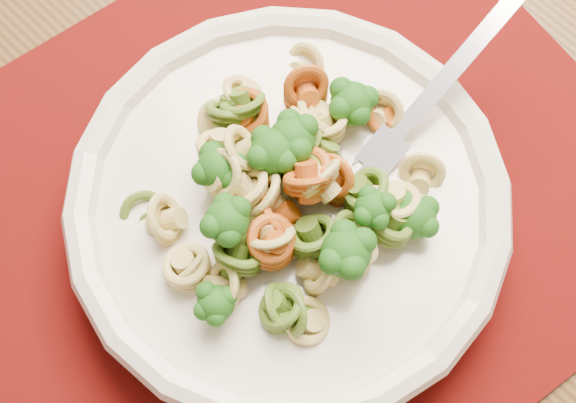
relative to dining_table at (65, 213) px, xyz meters
name	(u,v)px	position (x,y,z in m)	size (l,w,h in m)	color
dining_table	(65,213)	(0.00, 0.00, 0.00)	(1.55, 1.29, 0.70)	#583918
placemat	(253,221)	(0.12, -0.10, 0.10)	(0.49, 0.38, 0.00)	#4D0308
pasta_bowl	(288,207)	(0.14, -0.11, 0.13)	(0.27, 0.27, 0.05)	silver
pasta_broccoli_heap	(288,198)	(0.14, -0.11, 0.15)	(0.23, 0.23, 0.06)	tan
fork	(383,152)	(0.21, -0.10, 0.15)	(0.19, 0.02, 0.01)	silver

